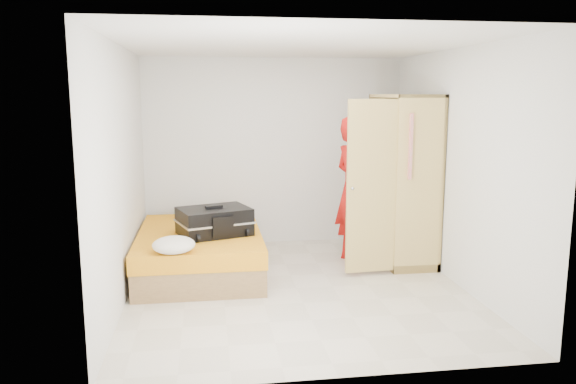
{
  "coord_description": "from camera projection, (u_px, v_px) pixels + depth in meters",
  "views": [
    {
      "loc": [
        -0.94,
        -5.81,
        2.1
      ],
      "look_at": [
        -0.03,
        0.43,
        1.0
      ],
      "focal_mm": 35.0,
      "sensor_mm": 36.0,
      "label": 1
    }
  ],
  "objects": [
    {
      "name": "pillow",
      "position": [
        196.0,
        213.0,
        7.47
      ],
      "size": [
        0.54,
        0.31,
        0.09
      ],
      "primitive_type": "cube",
      "rotation": [
        0.0,
        0.0,
        0.09
      ],
      "color": "white",
      "rests_on": "bed"
    },
    {
      "name": "room",
      "position": [
        297.0,
        171.0,
        5.93
      ],
      "size": [
        4.0,
        4.02,
        2.6
      ],
      "color": "beige",
      "rests_on": "ground"
    },
    {
      "name": "round_cushion",
      "position": [
        174.0,
        245.0,
        5.73
      ],
      "size": [
        0.44,
        0.44,
        0.17
      ],
      "primitive_type": "ellipsoid",
      "color": "white",
      "rests_on": "bed"
    },
    {
      "name": "wardrobe",
      "position": [
        400.0,
        183.0,
        7.02
      ],
      "size": [
        1.17,
        1.22,
        2.1
      ],
      "color": "#DCBA6B",
      "rests_on": "ground"
    },
    {
      "name": "bed",
      "position": [
        200.0,
        251.0,
        6.7
      ],
      "size": [
        1.42,
        2.02,
        0.5
      ],
      "color": "olive",
      "rests_on": "ground"
    },
    {
      "name": "suitcase",
      "position": [
        214.0,
        221.0,
        6.47
      ],
      "size": [
        0.94,
        0.8,
        0.34
      ],
      "rotation": [
        0.0,
        0.0,
        0.32
      ],
      "color": "black",
      "rests_on": "bed"
    },
    {
      "name": "person",
      "position": [
        354.0,
        190.0,
        7.01
      ],
      "size": [
        0.64,
        0.78,
        1.84
      ],
      "primitive_type": "imported",
      "rotation": [
        0.0,
        0.0,
        1.91
      ],
      "color": "red",
      "rests_on": "ground"
    }
  ]
}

